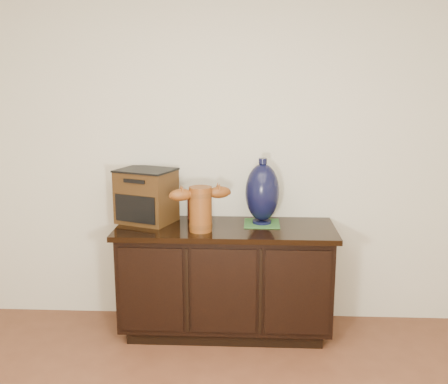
# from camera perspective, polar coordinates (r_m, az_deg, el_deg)

# --- Properties ---
(room) EXTENTS (5.00, 5.00, 5.00)m
(room) POSITION_cam_1_polar(r_m,az_deg,el_deg) (1.22, -4.65, -7.92)
(room) COLOR brown
(room) RESTS_ON ground
(sideboard) EXTENTS (1.46, 0.56, 0.75)m
(sideboard) POSITION_cam_1_polar(r_m,az_deg,el_deg) (3.62, 0.17, -9.41)
(sideboard) COLOR black
(sideboard) RESTS_ON ground
(terracotta_vessel) EXTENTS (0.41, 0.21, 0.29)m
(terracotta_vessel) POSITION_cam_1_polar(r_m,az_deg,el_deg) (3.37, -2.57, -1.56)
(terracotta_vessel) COLOR brown
(terracotta_vessel) RESTS_ON sideboard
(tv_radio) EXTENTS (0.45, 0.41, 0.37)m
(tv_radio) POSITION_cam_1_polar(r_m,az_deg,el_deg) (3.62, -8.44, -0.41)
(tv_radio) COLOR #3C250F
(tv_radio) RESTS_ON sideboard
(green_mat) EXTENTS (0.24, 0.24, 0.01)m
(green_mat) POSITION_cam_1_polar(r_m,az_deg,el_deg) (3.58, 4.14, -3.43)
(green_mat) COLOR #31652D
(green_mat) RESTS_ON sideboard
(lamp_base) EXTENTS (0.23, 0.23, 0.44)m
(lamp_base) POSITION_cam_1_polar(r_m,az_deg,el_deg) (3.53, 4.19, -0.06)
(lamp_base) COLOR black
(lamp_base) RESTS_ON green_mat
(spray_can) EXTENTS (0.06, 0.06, 0.18)m
(spray_can) POSITION_cam_1_polar(r_m,az_deg,el_deg) (3.69, -3.53, -1.57)
(spray_can) COLOR #5B1D0F
(spray_can) RESTS_ON sideboard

